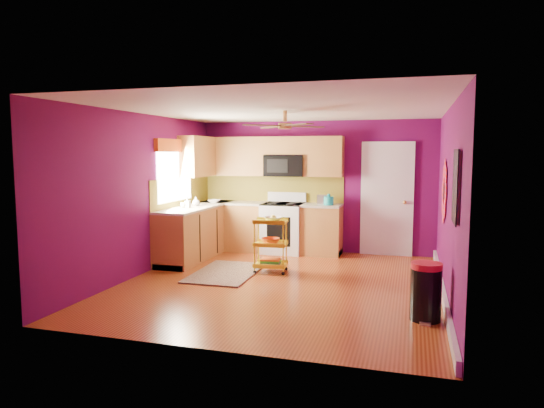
% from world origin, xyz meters
% --- Properties ---
extents(ground, '(5.00, 5.00, 0.00)m').
position_xyz_m(ground, '(0.00, 0.00, 0.00)').
color(ground, maroon).
rests_on(ground, ground).
extents(room_envelope, '(4.54, 5.04, 2.52)m').
position_xyz_m(room_envelope, '(0.03, 0.00, 1.63)').
color(room_envelope, '#5C0A4C').
rests_on(room_envelope, ground).
extents(lower_cabinets, '(2.81, 2.31, 0.94)m').
position_xyz_m(lower_cabinets, '(-1.35, 1.82, 0.43)').
color(lower_cabinets, '#965F29').
rests_on(lower_cabinets, ground).
extents(electric_range, '(0.76, 0.66, 1.13)m').
position_xyz_m(electric_range, '(-0.55, 2.17, 0.48)').
color(electric_range, white).
rests_on(electric_range, ground).
extents(upper_cabinetry, '(2.80, 2.30, 1.26)m').
position_xyz_m(upper_cabinetry, '(-1.24, 2.17, 1.80)').
color(upper_cabinetry, '#965F29').
rests_on(upper_cabinetry, ground).
extents(left_window, '(0.08, 1.35, 1.08)m').
position_xyz_m(left_window, '(-2.22, 1.05, 1.74)').
color(left_window, white).
rests_on(left_window, ground).
extents(panel_door, '(0.95, 0.11, 2.15)m').
position_xyz_m(panel_door, '(1.35, 2.47, 1.02)').
color(panel_door, white).
rests_on(panel_door, ground).
extents(right_wall_art, '(0.04, 2.74, 1.04)m').
position_xyz_m(right_wall_art, '(2.23, -0.34, 1.44)').
color(right_wall_art, black).
rests_on(right_wall_art, ground).
extents(ceiling_fan, '(1.01, 1.01, 0.26)m').
position_xyz_m(ceiling_fan, '(0.00, 0.20, 2.29)').
color(ceiling_fan, '#BF8C3F').
rests_on(ceiling_fan, ground).
extents(shag_rug, '(0.96, 1.53, 0.02)m').
position_xyz_m(shag_rug, '(-0.99, 0.33, 0.01)').
color(shag_rug, black).
rests_on(shag_rug, ground).
extents(rolling_cart, '(0.55, 0.42, 0.92)m').
position_xyz_m(rolling_cart, '(-0.33, 0.61, 0.47)').
color(rolling_cart, yellow).
rests_on(rolling_cart, ground).
extents(trash_can, '(0.39, 0.40, 0.66)m').
position_xyz_m(trash_can, '(1.98, -1.04, 0.33)').
color(trash_can, black).
rests_on(trash_can, ground).
extents(teal_kettle, '(0.18, 0.18, 0.21)m').
position_xyz_m(teal_kettle, '(0.33, 2.13, 1.02)').
color(teal_kettle, teal).
rests_on(teal_kettle, lower_cabinets).
extents(toaster, '(0.22, 0.15, 0.18)m').
position_xyz_m(toaster, '(0.22, 2.20, 1.03)').
color(toaster, beige).
rests_on(toaster, lower_cabinets).
extents(soap_bottle_a, '(0.08, 0.09, 0.19)m').
position_xyz_m(soap_bottle_a, '(-1.96, 1.00, 1.03)').
color(soap_bottle_a, '#EA3F72').
rests_on(soap_bottle_a, lower_cabinets).
extents(soap_bottle_b, '(0.13, 0.13, 0.16)m').
position_xyz_m(soap_bottle_b, '(-1.96, 1.32, 1.02)').
color(soap_bottle_b, white).
rests_on(soap_bottle_b, lower_cabinets).
extents(counter_dish, '(0.23, 0.23, 0.06)m').
position_xyz_m(counter_dish, '(-1.86, 1.94, 0.97)').
color(counter_dish, white).
rests_on(counter_dish, lower_cabinets).
extents(counter_cup, '(0.11, 0.11, 0.09)m').
position_xyz_m(counter_cup, '(-2.03, 0.98, 0.99)').
color(counter_cup, white).
rests_on(counter_cup, lower_cabinets).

